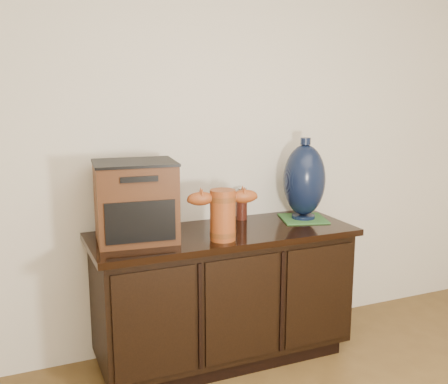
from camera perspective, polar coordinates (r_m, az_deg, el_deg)
name	(u,v)px	position (r m, az deg, el deg)	size (l,w,h in m)	color
sideboard	(223,294)	(3.00, -0.07, -11.06)	(1.46, 0.56, 0.75)	black
terracotta_vessel	(223,212)	(2.68, -0.14, -2.18)	(0.38, 0.16, 0.26)	#96451B
tv_radio	(136,201)	(2.70, -9.59, -1.00)	(0.44, 0.37, 0.41)	#442311
green_mat	(303,219)	(3.17, 8.61, -2.88)	(0.26, 0.26, 0.01)	#32682E
lamp_base	(304,180)	(3.12, 8.74, 1.25)	(0.31, 0.31, 0.48)	black
spray_can	(242,204)	(3.11, 1.94, -1.31)	(0.07, 0.07, 0.19)	#591B0F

